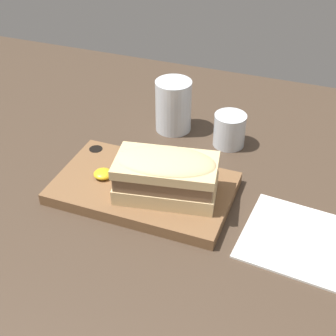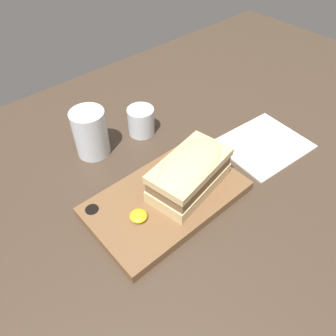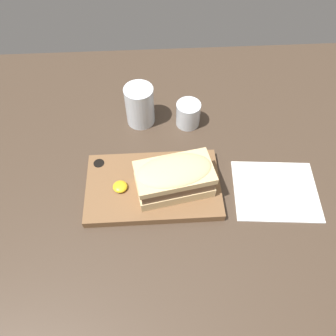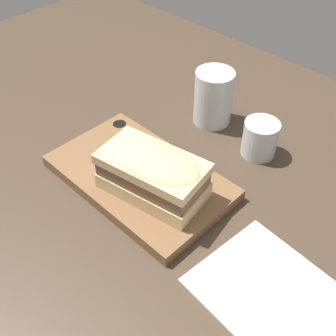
{
  "view_description": "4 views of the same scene",
  "coord_description": "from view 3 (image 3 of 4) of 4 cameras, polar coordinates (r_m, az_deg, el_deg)",
  "views": [
    {
      "loc": [
        18.56,
        -63.55,
        57.62
      ],
      "look_at": [
        -4.52,
        -2.64,
        9.68
      ],
      "focal_mm": 50.0,
      "sensor_mm": 36.0,
      "label": 1
    },
    {
      "loc": [
        -38.27,
        -34.61,
        56.12
      ],
      "look_at": [
        -7.11,
        0.6,
        8.59
      ],
      "focal_mm": 35.0,
      "sensor_mm": 36.0,
      "label": 2
    },
    {
      "loc": [
        -8.5,
        -44.99,
        71.17
      ],
      "look_at": [
        -6.02,
        -1.62,
        10.26
      ],
      "focal_mm": 35.0,
      "sensor_mm": 36.0,
      "label": 3
    },
    {
      "loc": [
        32.21,
        -37.18,
        56.12
      ],
      "look_at": [
        -3.13,
        -1.16,
        9.21
      ],
      "focal_mm": 45.0,
      "sensor_mm": 36.0,
      "label": 4
    }
  ],
  "objects": [
    {
      "name": "serving_board",
      "position": [
        0.81,
        -2.64,
        -3.19
      ],
      "size": [
        32.6,
        19.49,
        2.3
      ],
      "color": "brown",
      "rests_on": "dining_table"
    },
    {
      "name": "wine_glass",
      "position": [
        0.93,
        3.51,
        9.18
      ],
      "size": [
        6.75,
        6.75,
        7.12
      ],
      "color": "silver",
      "rests_on": "dining_table"
    },
    {
      "name": "dining_table",
      "position": [
        0.84,
        4.05,
        -2.59
      ],
      "size": [
        180.9,
        111.32,
        2.0
      ],
      "color": "#423326",
      "rests_on": "ground"
    },
    {
      "name": "sandwich",
      "position": [
        0.75,
        1.1,
        -1.6
      ],
      "size": [
        19.04,
        12.46,
        8.38
      ],
      "rotation": [
        0.0,
        0.0,
        0.18
      ],
      "color": "#DBBC84",
      "rests_on": "serving_board"
    },
    {
      "name": "napkin",
      "position": [
        0.85,
        18.19,
        -3.76
      ],
      "size": [
        21.78,
        18.84,
        0.4
      ],
      "rotation": [
        0.0,
        0.0,
        -0.09
      ],
      "color": "white",
      "rests_on": "dining_table"
    },
    {
      "name": "water_glass",
      "position": [
        0.93,
        -4.91,
        10.45
      ],
      "size": [
        7.96,
        7.96,
        11.61
      ],
      "color": "silver",
      "rests_on": "dining_table"
    },
    {
      "name": "mustard_dollop",
      "position": [
        0.79,
        -8.34,
        -3.23
      ],
      "size": [
        3.49,
        3.49,
        1.4
      ],
      "color": "gold",
      "rests_on": "serving_board"
    }
  ]
}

